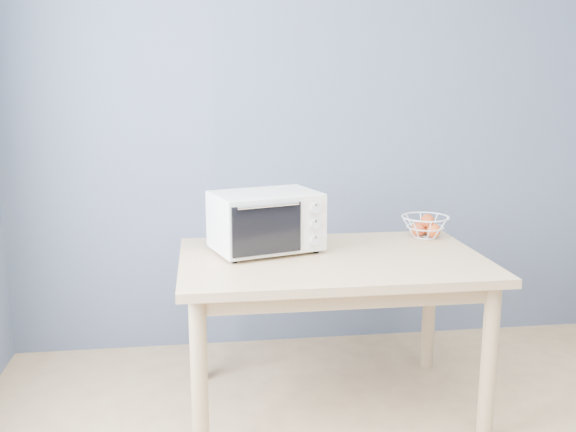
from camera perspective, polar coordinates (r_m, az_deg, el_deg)
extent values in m
cube|color=#505B6F|center=(3.77, 6.11, 8.08)|extent=(4.00, 0.01, 2.60)
cube|color=tan|center=(2.98, 3.94, -4.00)|extent=(1.40, 0.90, 0.04)
cylinder|color=tan|center=(2.71, -7.88, -14.24)|extent=(0.07, 0.07, 0.71)
cylinder|color=tan|center=(2.97, 17.42, -12.31)|extent=(0.07, 0.07, 0.71)
cylinder|color=tan|center=(3.39, -7.89, -8.77)|extent=(0.07, 0.07, 0.71)
cylinder|color=tan|center=(3.60, 12.44, -7.71)|extent=(0.07, 0.07, 0.71)
cube|color=beige|center=(3.03, -2.00, -0.39)|extent=(0.56, 0.45, 0.27)
cube|color=black|center=(3.00, -3.14, -0.55)|extent=(0.38, 0.36, 0.21)
cube|color=black|center=(2.85, -1.89, -1.21)|extent=(0.32, 0.11, 0.23)
cylinder|color=silver|center=(2.81, -1.75, 0.91)|extent=(0.28, 0.10, 0.02)
cube|color=beige|center=(2.96, 2.30, -0.69)|extent=(0.13, 0.05, 0.25)
cylinder|color=black|center=(2.88, -4.80, -4.02)|extent=(0.03, 0.03, 0.02)
cylinder|color=black|center=(3.04, 2.52, -3.14)|extent=(0.03, 0.03, 0.02)
cylinder|color=black|center=(3.10, -6.38, -2.87)|extent=(0.03, 0.03, 0.02)
cylinder|color=black|center=(3.25, 0.50, -2.12)|extent=(0.03, 0.03, 0.02)
cylinder|color=silver|center=(2.93, 2.43, 0.71)|extent=(0.05, 0.03, 0.05)
cylinder|color=silver|center=(2.95, 2.41, -0.74)|extent=(0.05, 0.03, 0.05)
cylinder|color=silver|center=(2.96, 2.40, -2.17)|extent=(0.05, 0.03, 0.05)
torus|color=white|center=(3.38, 12.13, -0.08)|extent=(0.27, 0.27, 0.01)
torus|color=white|center=(3.39, 12.09, -0.95)|extent=(0.21, 0.21, 0.01)
torus|color=white|center=(3.40, 12.05, -1.81)|extent=(0.13, 0.13, 0.01)
sphere|color=red|center=(3.39, 11.49, -1.17)|extent=(0.08, 0.08, 0.08)
sphere|color=#DE531A|center=(3.39, 12.79, -1.27)|extent=(0.07, 0.07, 0.07)
sphere|color=#EA8B5B|center=(3.44, 11.89, -1.05)|extent=(0.07, 0.07, 0.07)
sphere|color=red|center=(3.38, 12.29, -0.41)|extent=(0.07, 0.07, 0.07)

